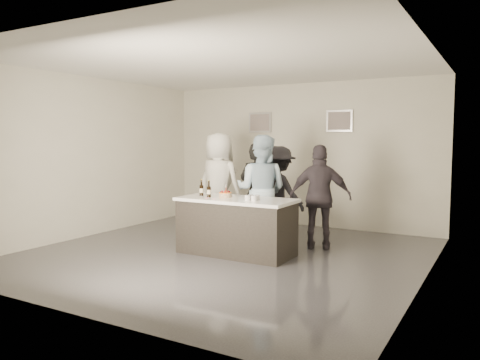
{
  "coord_description": "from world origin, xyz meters",
  "views": [
    {
      "loc": [
        3.86,
        -6.26,
        1.83
      ],
      "look_at": [
        0.0,
        0.5,
        1.15
      ],
      "focal_mm": 35.0,
      "sensor_mm": 36.0,
      "label": 1
    }
  ],
  "objects_px": {
    "person_guest_left": "(219,184)",
    "person_guest_back": "(278,192)",
    "beer_bottle_b": "(209,189)",
    "cake": "(225,195)",
    "bar_counter": "(236,226)",
    "person_guest_right": "(320,197)",
    "beer_bottle_a": "(201,188)",
    "person_main_blue": "(261,190)",
    "person_main_black": "(257,193)"
  },
  "relations": [
    {
      "from": "bar_counter",
      "to": "beer_bottle_a",
      "type": "bearing_deg",
      "value": 178.87
    },
    {
      "from": "bar_counter",
      "to": "cake",
      "type": "bearing_deg",
      "value": -174.41
    },
    {
      "from": "person_main_black",
      "to": "beer_bottle_b",
      "type": "bearing_deg",
      "value": 63.96
    },
    {
      "from": "cake",
      "to": "person_guest_back",
      "type": "distance_m",
      "value": 1.55
    },
    {
      "from": "cake",
      "to": "person_main_black",
      "type": "relative_size",
      "value": 0.12
    },
    {
      "from": "beer_bottle_b",
      "to": "person_guest_back",
      "type": "height_order",
      "value": "person_guest_back"
    },
    {
      "from": "person_guest_back",
      "to": "beer_bottle_b",
      "type": "bearing_deg",
      "value": 88.09
    },
    {
      "from": "person_main_black",
      "to": "person_main_blue",
      "type": "relative_size",
      "value": 0.93
    },
    {
      "from": "bar_counter",
      "to": "person_main_blue",
      "type": "height_order",
      "value": "person_main_blue"
    },
    {
      "from": "person_guest_back",
      "to": "beer_bottle_a",
      "type": "bearing_deg",
      "value": 79.43
    },
    {
      "from": "person_guest_left",
      "to": "beer_bottle_b",
      "type": "bearing_deg",
      "value": 122.62
    },
    {
      "from": "bar_counter",
      "to": "person_main_black",
      "type": "bearing_deg",
      "value": 95.31
    },
    {
      "from": "beer_bottle_b",
      "to": "bar_counter",
      "type": "bearing_deg",
      "value": 13.1
    },
    {
      "from": "beer_bottle_b",
      "to": "person_guest_left",
      "type": "height_order",
      "value": "person_guest_left"
    },
    {
      "from": "cake",
      "to": "beer_bottle_a",
      "type": "distance_m",
      "value": 0.49
    },
    {
      "from": "beer_bottle_b",
      "to": "person_guest_right",
      "type": "bearing_deg",
      "value": 37.28
    },
    {
      "from": "person_main_blue",
      "to": "person_guest_back",
      "type": "relative_size",
      "value": 1.12
    },
    {
      "from": "person_main_black",
      "to": "bar_counter",
      "type": "bearing_deg",
      "value": 89.84
    },
    {
      "from": "person_main_black",
      "to": "person_guest_back",
      "type": "distance_m",
      "value": 0.65
    },
    {
      "from": "beer_bottle_b",
      "to": "person_main_black",
      "type": "distance_m",
      "value": 1.05
    },
    {
      "from": "person_main_black",
      "to": "person_guest_left",
      "type": "distance_m",
      "value": 1.07
    },
    {
      "from": "bar_counter",
      "to": "person_guest_right",
      "type": "relative_size",
      "value": 1.07
    },
    {
      "from": "beer_bottle_a",
      "to": "person_guest_left",
      "type": "distance_m",
      "value": 1.28
    },
    {
      "from": "person_guest_left",
      "to": "person_guest_back",
      "type": "xyz_separation_m",
      "value": [
        1.12,
        0.3,
        -0.13
      ]
    },
    {
      "from": "person_main_blue",
      "to": "person_guest_back",
      "type": "bearing_deg",
      "value": -100.06
    },
    {
      "from": "bar_counter",
      "to": "person_guest_left",
      "type": "bearing_deg",
      "value": 131.83
    },
    {
      "from": "beer_bottle_a",
      "to": "person_main_blue",
      "type": "bearing_deg",
      "value": 51.01
    },
    {
      "from": "beer_bottle_b",
      "to": "person_main_black",
      "type": "xyz_separation_m",
      "value": [
        0.37,
        0.98,
        -0.14
      ]
    },
    {
      "from": "beer_bottle_a",
      "to": "person_main_blue",
      "type": "relative_size",
      "value": 0.14
    },
    {
      "from": "person_guest_right",
      "to": "person_guest_back",
      "type": "xyz_separation_m",
      "value": [
        -1.0,
        0.5,
        -0.02
      ]
    },
    {
      "from": "person_main_black",
      "to": "person_guest_back",
      "type": "bearing_deg",
      "value": -105.01
    },
    {
      "from": "person_guest_right",
      "to": "cake",
      "type": "bearing_deg",
      "value": 21.92
    },
    {
      "from": "bar_counter",
      "to": "person_guest_left",
      "type": "xyz_separation_m",
      "value": [
        -1.09,
        1.22,
        0.53
      ]
    },
    {
      "from": "beer_bottle_b",
      "to": "person_guest_left",
      "type": "relative_size",
      "value": 0.13
    },
    {
      "from": "beer_bottle_a",
      "to": "person_guest_back",
      "type": "relative_size",
      "value": 0.15
    },
    {
      "from": "person_main_blue",
      "to": "person_guest_back",
      "type": "xyz_separation_m",
      "value": [
        0.02,
        0.66,
        -0.1
      ]
    },
    {
      "from": "person_guest_back",
      "to": "bar_counter",
      "type": "bearing_deg",
      "value": 103.42
    },
    {
      "from": "beer_bottle_b",
      "to": "person_guest_back",
      "type": "distance_m",
      "value": 1.7
    },
    {
      "from": "cake",
      "to": "beer_bottle_a",
      "type": "height_order",
      "value": "beer_bottle_a"
    },
    {
      "from": "cake",
      "to": "person_guest_left",
      "type": "xyz_separation_m",
      "value": [
        -0.9,
        1.24,
        0.04
      ]
    },
    {
      "from": "bar_counter",
      "to": "person_guest_back",
      "type": "relative_size",
      "value": 1.09
    },
    {
      "from": "bar_counter",
      "to": "person_guest_right",
      "type": "bearing_deg",
      "value": 44.77
    },
    {
      "from": "cake",
      "to": "person_guest_right",
      "type": "bearing_deg",
      "value": 40.41
    },
    {
      "from": "cake",
      "to": "person_guest_left",
      "type": "height_order",
      "value": "person_guest_left"
    },
    {
      "from": "person_guest_left",
      "to": "person_guest_right",
      "type": "height_order",
      "value": "person_guest_left"
    },
    {
      "from": "cake",
      "to": "person_main_black",
      "type": "bearing_deg",
      "value": 82.95
    },
    {
      "from": "person_guest_right",
      "to": "person_guest_left",
      "type": "bearing_deg",
      "value": -23.93
    },
    {
      "from": "beer_bottle_a",
      "to": "person_guest_left",
      "type": "height_order",
      "value": "person_guest_left"
    },
    {
      "from": "bar_counter",
      "to": "cake",
      "type": "distance_m",
      "value": 0.52
    },
    {
      "from": "bar_counter",
      "to": "beer_bottle_b",
      "type": "xyz_separation_m",
      "value": [
        -0.45,
        -0.1,
        0.58
      ]
    }
  ]
}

